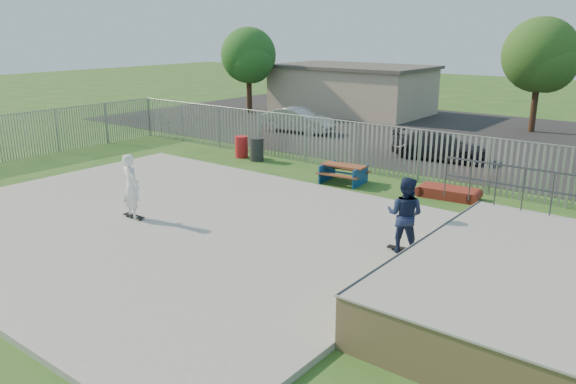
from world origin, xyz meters
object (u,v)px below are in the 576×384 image
Objects in this scene: skater_navy at (405,215)px; car_silver at (298,120)px; car_dark at (439,146)px; skater_white at (131,187)px; tree_mid at (540,55)px; trash_bin_red at (242,147)px; funbox at (448,193)px; tree_left at (249,55)px; picnic_table at (343,174)px; trash_bin_grey at (257,149)px.

car_silver is at bearing -53.59° from skater_navy.
car_dark is 14.03m from skater_white.
car_dark is 0.67× the size of tree_mid.
tree_mid reaches higher than trash_bin_red.
funbox is 0.33× the size of tree_left.
funbox is 9.82m from trash_bin_red.
skater_navy and skater_white have the same top height.
skater_white is at bearing -56.91° from tree_left.
tree_mid is (2.45, 15.58, 3.82)m from picnic_table.
tree_mid reaches higher than skater_navy.
tree_mid is 23.93m from skater_white.
car_dark is (8.92, -1.51, -0.08)m from car_silver.
funbox is 0.45× the size of car_dark.
skater_navy is (19.94, -16.53, -2.71)m from tree_left.
car_silver reaches higher than trash_bin_red.
trash_bin_red is 0.49× the size of skater_white.
tree_left is (-9.94, 10.66, 3.33)m from trash_bin_grey.
trash_bin_grey is at bearing -164.31° from car_silver.
trash_bin_grey reaches higher than funbox.
car_silver is at bearing -61.77° from skater_white.
funbox is 13.45m from car_silver.
tree_left is (-16.12, 5.56, 3.21)m from car_dark.
skater_navy is (5.01, -5.07, 0.76)m from picnic_table.
trash_bin_red is 17.34m from tree_mid.
car_silver is (-7.72, 7.41, 0.34)m from picnic_table.
tree_left reaches higher than trash_bin_red.
picnic_table is 0.93× the size of skater_white.
skater_white reaches higher than trash_bin_grey.
trash_bin_grey is 16.95m from tree_mid.
car_silver reaches higher than picnic_table.
trash_bin_grey is at bearing 164.61° from picnic_table.
car_silver is at bearing -29.33° from tree_left.
skater_white is at bearing -167.61° from car_silver.
trash_bin_red is at bearing -119.76° from tree_mid.
picnic_table is 1.89× the size of trash_bin_red.
skater_navy is at bearing -82.94° from tree_mid.
trash_bin_grey is 0.52× the size of skater_navy.
tree_mid reaches higher than tree_left.
car_silver reaches higher than trash_bin_grey.
funbox is at bearing -118.65° from skater_white.
car_dark is 2.13× the size of skater_white.
picnic_table is at bearing -37.52° from tree_left.
tree_mid is (8.41, 14.70, 3.70)m from trash_bin_red.
car_dark is at bearing 35.06° from trash_bin_red.
car_dark reaches higher than trash_bin_red.
car_silver reaches higher than funbox.
skater_navy is 7.92m from skater_white.
picnic_table is 10.70m from car_silver.
trash_bin_grey is 14.96m from tree_left.
tree_left is 26.04m from skater_navy.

